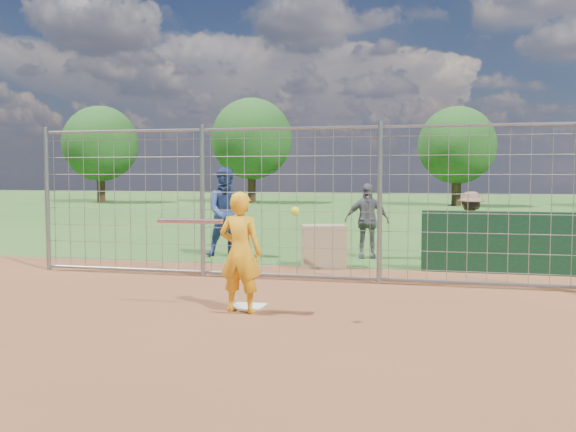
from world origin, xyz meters
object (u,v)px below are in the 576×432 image
(bystander_b, at_px, (367,221))
(equipment_bin, at_px, (324,246))
(bystander_a, at_px, (227,212))
(bystander_c, at_px, (471,228))
(batter, at_px, (240,252))

(bystander_b, bearing_deg, equipment_bin, -119.40)
(bystander_a, relative_size, equipment_bin, 2.37)
(bystander_a, distance_m, equipment_bin, 2.59)
(bystander_a, distance_m, bystander_c, 4.98)
(batter, bearing_deg, equipment_bin, -89.24)
(batter, distance_m, equipment_bin, 4.12)
(bystander_b, xyz_separation_m, bystander_c, (2.08, -0.43, -0.07))
(bystander_b, bearing_deg, bystander_c, -19.81)
(bystander_c, distance_m, equipment_bin, 2.94)
(bystander_a, xyz_separation_m, equipment_bin, (2.29, -1.08, -0.55))
(bystander_a, distance_m, bystander_b, 2.95)
(bystander_c, bearing_deg, equipment_bin, -4.40)
(bystander_a, xyz_separation_m, bystander_b, (2.90, 0.50, -0.17))
(bystander_b, distance_m, bystander_c, 2.12)
(bystander_b, bearing_deg, bystander_a, -178.39)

